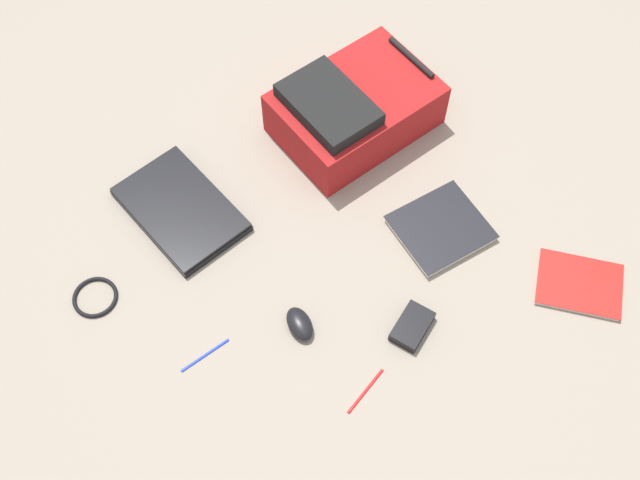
# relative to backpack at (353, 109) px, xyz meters

# --- Properties ---
(ground_plane) EXTENTS (3.98, 3.98, 0.00)m
(ground_plane) POSITION_rel_backpack_xyz_m (0.28, -0.31, -0.08)
(ground_plane) COLOR gray
(backpack) EXTENTS (0.33, 0.46, 0.19)m
(backpack) POSITION_rel_backpack_xyz_m (0.00, 0.00, 0.00)
(backpack) COLOR maroon
(backpack) RESTS_ON ground_plane
(laptop) EXTENTS (0.37, 0.24, 0.03)m
(laptop) POSITION_rel_backpack_xyz_m (-0.08, -0.57, -0.07)
(laptop) COLOR black
(laptop) RESTS_ON ground_plane
(book_manual) EXTENTS (0.25, 0.27, 0.02)m
(book_manual) POSITION_rel_backpack_xyz_m (0.43, -0.05, -0.07)
(book_manual) COLOR silver
(book_manual) RESTS_ON ground_plane
(book_blue) EXTENTS (0.28, 0.27, 0.01)m
(book_blue) POSITION_rel_backpack_xyz_m (0.79, 0.12, -0.08)
(book_blue) COLOR silver
(book_blue) RESTS_ON ground_plane
(computer_mouse) EXTENTS (0.11, 0.08, 0.04)m
(computer_mouse) POSITION_rel_backpack_xyz_m (0.41, -0.53, -0.07)
(computer_mouse) COLOR black
(computer_mouse) RESTS_ON ground_plane
(cable_coil) EXTENTS (0.12, 0.12, 0.01)m
(cable_coil) POSITION_rel_backpack_xyz_m (-0.00, -0.89, -0.08)
(cable_coil) COLOR black
(cable_coil) RESTS_ON ground_plane
(power_brick) EXTENTS (0.11, 0.14, 0.03)m
(power_brick) POSITION_rel_backpack_xyz_m (0.60, -0.31, -0.07)
(power_brick) COLOR black
(power_brick) RESTS_ON ground_plane
(pen_black) EXTENTS (0.04, 0.14, 0.01)m
(pen_black) POSITION_rel_backpack_xyz_m (0.65, -0.51, -0.08)
(pen_black) COLOR red
(pen_black) RESTS_ON ground_plane
(pen_blue) EXTENTS (0.01, 0.14, 0.01)m
(pen_blue) POSITION_rel_backpack_xyz_m (0.32, -0.76, -0.08)
(pen_blue) COLOR #1933B2
(pen_blue) RESTS_ON ground_plane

